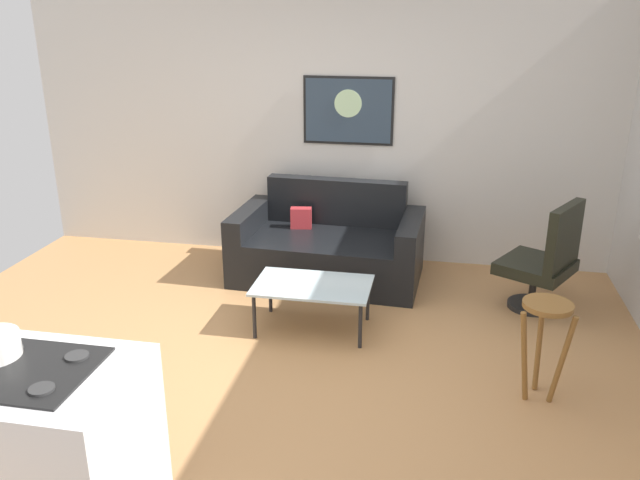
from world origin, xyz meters
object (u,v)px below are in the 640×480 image
(coffee_table, at_px, (313,288))
(wall_painting, at_px, (348,111))
(armchair, at_px, (546,260))
(bar_stool, at_px, (545,326))
(couch, at_px, (328,248))

(coffee_table, relative_size, wall_painting, 1.04)
(armchair, bearing_deg, wall_painting, 152.29)
(coffee_table, distance_m, bar_stool, 1.79)
(couch, height_order, armchair, armchair)
(bar_stool, xyz_separation_m, wall_painting, (-1.63, 2.31, 0.97))
(armchair, height_order, wall_painting, wall_painting)
(bar_stool, bearing_deg, armchair, 82.24)
(armchair, xyz_separation_m, bar_stool, (-0.19, -1.36, 0.06))
(bar_stool, height_order, wall_painting, wall_painting)
(coffee_table, xyz_separation_m, armchair, (1.84, 0.69, 0.10))
(couch, relative_size, coffee_table, 1.93)
(coffee_table, bearing_deg, bar_stool, -21.96)
(wall_painting, bearing_deg, bar_stool, -54.81)
(armchair, bearing_deg, couch, 168.71)
(wall_painting, bearing_deg, armchair, -27.71)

